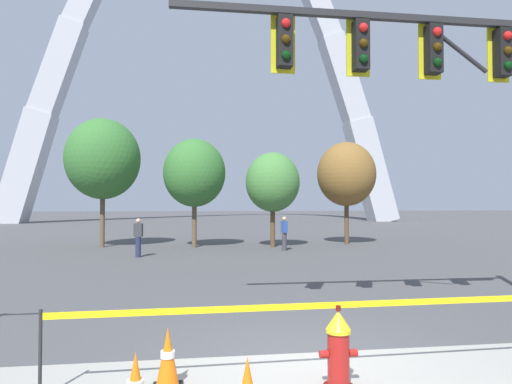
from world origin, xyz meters
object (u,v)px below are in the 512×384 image
Objects in this scene: fire_hydrant at (338,349)px; pedestrian_standing_center at (284,233)px; monument_arch at (207,59)px; traffic_cone_curb_edge at (168,359)px; pedestrian_walking_left at (138,237)px; traffic_signal_gantry at (455,85)px.

fire_hydrant is 15.48m from pedestrian_standing_center.
fire_hydrant is at bearing -89.74° from monument_arch.
traffic_cone_curb_edge is at bearing 172.27° from fire_hydrant.
pedestrian_walking_left is at bearing -165.65° from pedestrian_standing_center.
pedestrian_standing_center reaches higher than fire_hydrant.
monument_arch reaches higher than traffic_cone_curb_edge.
monument_arch is at bearing 94.77° from pedestrian_standing_center.
pedestrian_walking_left is at bearing -96.35° from monument_arch.
pedestrian_walking_left is (-1.97, 13.36, 0.46)m from traffic_cone_curb_edge.
monument_arch is at bearing 83.65° from pedestrian_walking_left.
traffic_signal_gantry is 4.92× the size of pedestrian_standing_center.
monument_arch reaches higher than fire_hydrant.
traffic_signal_gantry reaches higher than pedestrian_standing_center.
pedestrian_walking_left reaches higher than fire_hydrant.
traffic_signal_gantry is 47.57m from monument_arch.
traffic_cone_curb_edge is 50.90m from monument_arch.
traffic_signal_gantry is (3.07, 2.43, 3.94)m from fire_hydrant.
pedestrian_standing_center is at bearing 14.35° from pedestrian_walking_left.
monument_arch is 38.75m from pedestrian_walking_left.
traffic_cone_curb_edge is at bearing -81.63° from pedestrian_walking_left.
pedestrian_walking_left is (-7.05, 11.20, -3.59)m from traffic_signal_gantry.
fire_hydrant reaches higher than traffic_cone_curb_edge.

